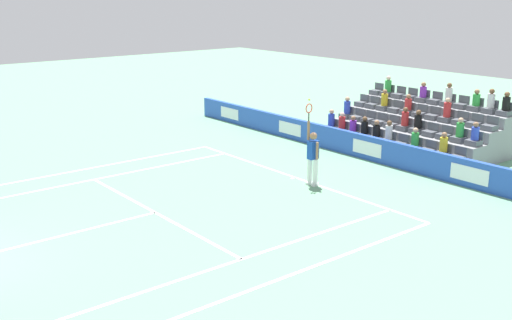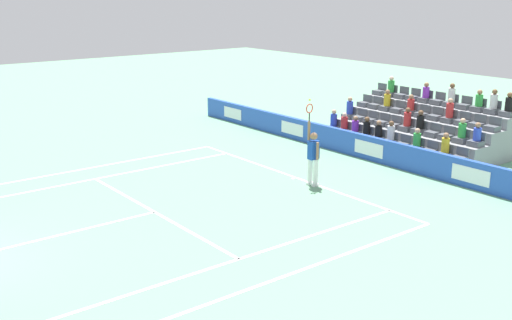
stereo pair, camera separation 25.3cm
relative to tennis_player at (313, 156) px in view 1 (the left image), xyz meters
name	(u,v)px [view 1 (the left image)]	position (x,y,z in m)	size (l,w,h in m)	color
line_baseline	(295,178)	(0.95, -0.12, -0.99)	(10.97, 0.10, 0.01)	white
line_service	(155,212)	(0.95, 5.37, -0.99)	(8.23, 0.10, 0.01)	white
line_centre_service	(46,240)	(0.95, 8.57, -0.99)	(0.10, 6.40, 0.01)	white
line_singles_sideline_left	(81,182)	(5.06, 5.82, -0.99)	(0.10, 11.89, 0.01)	white
line_singles_sideline_right	(226,264)	(-3.17, 5.82, -0.99)	(0.10, 11.89, 0.01)	white
line_doubles_sideline_left	(65,173)	(6.43, 5.82, -0.99)	(0.10, 11.89, 0.01)	white
line_doubles_sideline_right	(263,285)	(-4.54, 5.82, -0.99)	(0.10, 11.89, 0.01)	white
line_centre_mark	(293,178)	(0.95, -0.02, -0.99)	(0.10, 0.20, 0.01)	white
sponsor_barrier	(369,148)	(0.95, -3.86, -0.54)	(21.78, 0.22, 0.91)	blue
tennis_player	(313,156)	(0.00, 0.00, 0.00)	(0.53, 0.38, 2.85)	white
stadium_stand	(417,131)	(0.95, -6.78, -0.29)	(6.82, 3.80, 2.63)	gray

